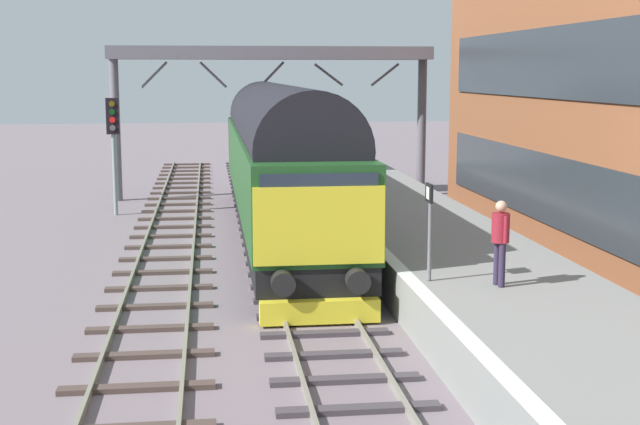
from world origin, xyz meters
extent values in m
plane|color=slate|center=(0.00, 0.00, 0.00)|extent=(140.00, 140.00, 0.00)
cube|color=gray|center=(-0.72, 0.00, 0.07)|extent=(0.07, 60.00, 0.15)
cube|color=gray|center=(0.72, 0.00, 0.07)|extent=(0.07, 60.00, 0.15)
cube|color=#413B40|center=(0.00, -7.17, 0.04)|extent=(2.50, 0.26, 0.09)
cube|color=#413B40|center=(0.00, -5.87, 0.04)|extent=(2.50, 0.26, 0.09)
cube|color=#413B40|center=(0.00, -4.57, 0.04)|extent=(2.50, 0.26, 0.09)
cube|color=#413B40|center=(0.00, -3.26, 0.04)|extent=(2.50, 0.26, 0.09)
cube|color=#413B40|center=(0.00, -1.96, 0.04)|extent=(2.50, 0.26, 0.09)
cube|color=#413B40|center=(0.00, -0.65, 0.04)|extent=(2.50, 0.26, 0.09)
cube|color=#413B40|center=(0.00, 0.65, 0.04)|extent=(2.50, 0.26, 0.09)
cube|color=#413B40|center=(0.00, 1.96, 0.04)|extent=(2.50, 0.26, 0.09)
cube|color=#413B40|center=(0.00, 3.26, 0.04)|extent=(2.50, 0.26, 0.09)
cube|color=#413B40|center=(0.00, 4.57, 0.04)|extent=(2.50, 0.26, 0.09)
cube|color=#413B40|center=(0.00, 5.87, 0.04)|extent=(2.50, 0.26, 0.09)
cube|color=#413B40|center=(0.00, 7.17, 0.04)|extent=(2.50, 0.26, 0.09)
cube|color=#413B40|center=(0.00, 8.48, 0.04)|extent=(2.50, 0.26, 0.09)
cube|color=#413B40|center=(0.00, 9.78, 0.04)|extent=(2.50, 0.26, 0.09)
cube|color=#413B40|center=(0.00, 11.09, 0.04)|extent=(2.50, 0.26, 0.09)
cube|color=#413B40|center=(0.00, 12.39, 0.04)|extent=(2.50, 0.26, 0.09)
cube|color=#413B40|center=(0.00, 13.70, 0.04)|extent=(2.50, 0.26, 0.09)
cube|color=#413B40|center=(0.00, 15.00, 0.04)|extent=(2.50, 0.26, 0.09)
cube|color=#413B40|center=(0.00, 16.30, 0.04)|extent=(2.50, 0.26, 0.09)
cube|color=#413B40|center=(0.00, 17.61, 0.04)|extent=(2.50, 0.26, 0.09)
cube|color=#413B40|center=(0.00, 18.91, 0.04)|extent=(2.50, 0.26, 0.09)
cube|color=#413B40|center=(0.00, 20.22, 0.04)|extent=(2.50, 0.26, 0.09)
cube|color=#413B40|center=(0.00, 21.52, 0.04)|extent=(2.50, 0.26, 0.09)
cube|color=#413B40|center=(0.00, 22.83, 0.04)|extent=(2.50, 0.26, 0.09)
cube|color=#413B40|center=(0.00, 24.13, 0.04)|extent=(2.50, 0.26, 0.09)
cube|color=#413B40|center=(0.00, 25.43, 0.04)|extent=(2.50, 0.26, 0.09)
cube|color=#413B40|center=(0.00, 26.74, 0.04)|extent=(2.50, 0.26, 0.09)
cube|color=#413B40|center=(0.00, 28.04, 0.04)|extent=(2.50, 0.26, 0.09)
cube|color=#413B40|center=(0.00, 29.35, 0.04)|extent=(2.50, 0.26, 0.09)
cube|color=gray|center=(-4.09, 0.00, 0.07)|extent=(0.07, 60.00, 0.15)
cube|color=gray|center=(-2.66, 0.00, 0.07)|extent=(0.07, 60.00, 0.15)
cube|color=#4B3B36|center=(-3.37, -5.83, 0.04)|extent=(2.50, 0.26, 0.09)
cube|color=#4B3B36|center=(-3.37, -4.17, 0.04)|extent=(2.50, 0.26, 0.09)
cube|color=#4B3B36|center=(-3.37, -2.50, 0.04)|extent=(2.50, 0.26, 0.09)
cube|color=#4B3B36|center=(-3.37, -0.83, 0.04)|extent=(2.50, 0.26, 0.09)
cube|color=#4B3B36|center=(-3.37, 0.83, 0.04)|extent=(2.50, 0.26, 0.09)
cube|color=#4B3B36|center=(-3.37, 2.50, 0.04)|extent=(2.50, 0.26, 0.09)
cube|color=#4B3B36|center=(-3.37, 4.17, 0.04)|extent=(2.50, 0.26, 0.09)
cube|color=#4B3B36|center=(-3.37, 5.83, 0.04)|extent=(2.50, 0.26, 0.09)
cube|color=#4B3B36|center=(-3.37, 7.50, 0.04)|extent=(2.50, 0.26, 0.09)
cube|color=#4B3B36|center=(-3.37, 9.17, 0.04)|extent=(2.50, 0.26, 0.09)
cube|color=#4B3B36|center=(-3.37, 10.83, 0.04)|extent=(2.50, 0.26, 0.09)
cube|color=#4B3B36|center=(-3.37, 12.50, 0.04)|extent=(2.50, 0.26, 0.09)
cube|color=#4B3B36|center=(-3.37, 14.17, 0.04)|extent=(2.50, 0.26, 0.09)
cube|color=#4B3B36|center=(-3.37, 15.83, 0.04)|extent=(2.50, 0.26, 0.09)
cube|color=#4B3B36|center=(-3.37, 17.50, 0.04)|extent=(2.50, 0.26, 0.09)
cube|color=#4B3B36|center=(-3.37, 19.17, 0.04)|extent=(2.50, 0.26, 0.09)
cube|color=#4B3B36|center=(-3.37, 20.83, 0.04)|extent=(2.50, 0.26, 0.09)
cube|color=#4B3B36|center=(-3.37, 22.50, 0.04)|extent=(2.50, 0.26, 0.09)
cube|color=#4B3B36|center=(-3.37, 24.17, 0.04)|extent=(2.50, 0.26, 0.09)
cube|color=#4B3B36|center=(-3.37, 25.83, 0.04)|extent=(2.50, 0.26, 0.09)
cube|color=#4B3B36|center=(-3.37, 27.50, 0.04)|extent=(2.50, 0.26, 0.09)
cube|color=#4B3B36|center=(-3.37, 29.17, 0.04)|extent=(2.50, 0.26, 0.09)
cube|color=gray|center=(3.60, 0.00, 0.50)|extent=(4.00, 44.00, 1.00)
cube|color=white|center=(1.75, 0.00, 1.00)|extent=(0.30, 44.00, 0.01)
cube|color=black|center=(0.00, 7.17, 0.82)|extent=(2.56, 19.12, 0.60)
cube|color=#1E4D20|center=(0.00, 7.17, 2.17)|extent=(2.70, 19.12, 2.10)
cylinder|color=black|center=(0.00, 7.17, 3.40)|extent=(2.56, 17.59, 2.57)
cube|color=yellow|center=(0.00, -2.43, 2.02)|extent=(2.65, 0.08, 1.58)
cube|color=#232D3D|center=(0.00, -2.41, 2.75)|extent=(2.38, 0.04, 0.64)
cube|color=#232D3D|center=(1.37, 7.17, 2.47)|extent=(0.04, 13.39, 0.44)
cylinder|color=black|center=(-0.75, -2.64, 0.92)|extent=(0.48, 0.35, 0.48)
cylinder|color=black|center=(0.75, -2.64, 0.92)|extent=(0.48, 0.35, 0.48)
cube|color=yellow|center=(0.00, -2.49, 0.29)|extent=(2.43, 0.36, 0.47)
cylinder|color=black|center=(0.00, -0.62, 0.52)|extent=(1.64, 1.04, 1.04)
cylinder|color=black|center=(0.00, 0.48, 0.52)|extent=(1.64, 1.04, 1.04)
cylinder|color=black|center=(0.00, 1.58, 0.52)|extent=(1.64, 1.04, 1.04)
cylinder|color=black|center=(0.00, 12.76, 0.52)|extent=(1.64, 1.04, 1.04)
cylinder|color=black|center=(0.00, 13.86, 0.52)|extent=(1.64, 1.04, 1.04)
cylinder|color=black|center=(0.00, 14.96, 0.52)|extent=(1.64, 1.04, 1.04)
cylinder|color=gray|center=(-5.49, 12.19, 2.08)|extent=(0.14, 0.14, 4.15)
cube|color=black|center=(-5.49, 12.13, 3.52)|extent=(0.44, 0.10, 1.27)
cylinder|color=#53470A|center=(-5.49, 12.07, 3.95)|extent=(0.20, 0.06, 0.20)
cylinder|color=#0A3E13|center=(-5.49, 12.07, 3.67)|extent=(0.20, 0.06, 0.20)
cylinder|color=red|center=(-5.49, 12.07, 3.39)|extent=(0.20, 0.06, 0.20)
cylinder|color=#50504E|center=(-5.49, 12.07, 3.11)|extent=(0.20, 0.06, 0.20)
cylinder|color=slate|center=(2.08, -3.13, 1.97)|extent=(0.08, 0.08, 1.91)
cube|color=black|center=(2.05, -3.13, 2.74)|extent=(0.05, 0.44, 0.36)
cube|color=white|center=(2.02, -3.13, 2.74)|extent=(0.01, 0.20, 0.24)
cylinder|color=#302640|center=(3.32, -3.79, 1.43)|extent=(0.13, 0.13, 0.84)
cylinder|color=#302640|center=(3.29, -3.60, 1.43)|extent=(0.13, 0.13, 0.84)
cylinder|color=maroon|center=(3.31, -3.69, 2.13)|extent=(0.39, 0.39, 0.56)
sphere|color=tan|center=(3.31, -3.69, 2.54)|extent=(0.22, 0.22, 0.22)
cylinder|color=maroon|center=(3.34, -3.90, 2.13)|extent=(0.09, 0.09, 0.52)
cylinder|color=maroon|center=(3.27, -3.49, 2.13)|extent=(0.09, 0.09, 0.52)
cylinder|color=slate|center=(-5.77, 15.83, 2.77)|extent=(0.36, 0.36, 5.54)
cylinder|color=slate|center=(6.50, 15.83, 2.77)|extent=(0.36, 0.36, 5.54)
cube|color=slate|center=(0.36, 15.83, 5.79)|extent=(12.67, 2.00, 0.50)
cylinder|color=slate|center=(-4.23, 15.83, 4.94)|extent=(1.07, 0.10, 1.05)
cylinder|color=slate|center=(-1.93, 15.83, 4.94)|extent=(1.08, 0.10, 1.04)
cylinder|color=slate|center=(0.36, 15.83, 4.94)|extent=(1.05, 0.10, 1.07)
cylinder|color=slate|center=(2.66, 15.83, 4.94)|extent=(1.18, 0.10, 0.92)
cylinder|color=slate|center=(4.95, 15.83, 4.94)|extent=(1.17, 0.10, 0.94)
camera|label=1|loc=(-2.15, -19.64, 5.05)|focal=49.67mm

